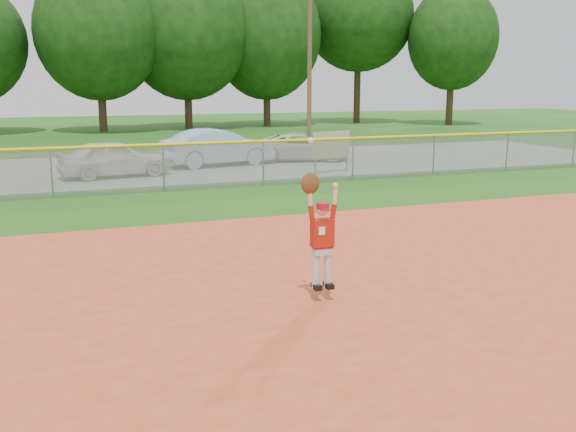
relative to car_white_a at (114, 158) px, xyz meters
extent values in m
plane|color=#1E5112|center=(1.13, -13.80, -0.71)|extent=(120.00, 120.00, 0.00)
cube|color=#B94021|center=(1.13, -16.80, -0.69)|extent=(24.00, 16.00, 0.04)
cube|color=gray|center=(1.13, 2.20, -0.69)|extent=(44.00, 10.00, 0.03)
imported|color=silver|center=(0.00, 0.00, 0.00)|extent=(4.17, 2.17, 1.35)
imported|color=#89B0CC|center=(4.40, 1.81, 0.08)|extent=(4.80, 2.37, 1.51)
imported|color=silver|center=(8.28, 2.20, -0.08)|extent=(4.63, 2.97, 1.19)
cylinder|color=gray|center=(7.07, -2.13, -0.11)|extent=(0.06, 0.06, 1.20)
cylinder|color=gray|center=(8.61, -1.66, -0.11)|extent=(0.06, 0.06, 1.20)
cube|color=beige|center=(7.84, -1.89, 0.39)|extent=(1.74, 0.57, 1.00)
cube|color=gray|center=(1.13, -3.80, 0.04)|extent=(40.00, 0.03, 1.50)
cylinder|color=yellow|center=(1.13, -3.80, 0.79)|extent=(40.00, 0.10, 0.10)
cylinder|color=gray|center=(-2.20, -3.80, 0.04)|extent=(0.06, 0.06, 1.50)
cylinder|color=gray|center=(1.13, -3.80, 0.04)|extent=(0.06, 0.06, 1.50)
cylinder|color=gray|center=(4.47, -3.80, 0.04)|extent=(0.06, 0.06, 1.50)
cylinder|color=gray|center=(7.80, -3.80, 0.04)|extent=(0.06, 0.06, 1.50)
cylinder|color=gray|center=(11.13, -3.80, 0.04)|extent=(0.06, 0.06, 1.50)
cylinder|color=gray|center=(14.47, -3.80, 0.04)|extent=(0.06, 0.06, 1.50)
cylinder|color=gray|center=(17.80, -3.80, 0.04)|extent=(0.06, 0.06, 1.50)
cylinder|color=#4C3823|center=(11.13, 8.20, 3.79)|extent=(0.24, 0.24, 9.00)
cylinder|color=#422D1C|center=(1.66, 23.34, 1.61)|extent=(0.56, 0.56, 4.64)
ellipsoid|color=#193F0F|center=(1.66, 23.34, 6.15)|extent=(8.57, 8.57, 9.43)
cylinder|color=#422D1C|center=(8.05, 24.54, 1.74)|extent=(0.56, 0.56, 4.89)
ellipsoid|color=#193F0F|center=(8.05, 24.54, 6.52)|extent=(9.41, 9.41, 10.28)
cylinder|color=#422D1C|center=(14.56, 25.21, 1.68)|extent=(0.56, 0.56, 4.78)
ellipsoid|color=#193F0F|center=(14.56, 25.21, 6.36)|extent=(8.62, 8.62, 10.06)
cylinder|color=#422D1C|center=(23.06, 26.14, 2.29)|extent=(0.56, 0.56, 5.99)
ellipsoid|color=#193F0F|center=(23.06, 26.14, 8.14)|extent=(9.18, 9.18, 9.14)
cylinder|color=#422D1C|center=(29.17, 21.34, 1.64)|extent=(0.56, 0.56, 4.69)
ellipsoid|color=#193F0F|center=(29.17, 21.34, 6.23)|extent=(7.23, 7.23, 8.32)
cylinder|color=silver|center=(1.50, -15.18, -0.19)|extent=(0.13, 0.13, 0.57)
cylinder|color=silver|center=(1.70, -15.18, -0.19)|extent=(0.13, 0.13, 0.57)
cube|color=black|center=(1.50, -15.21, -0.43)|extent=(0.12, 0.23, 0.08)
cube|color=black|center=(1.70, -15.22, -0.43)|extent=(0.12, 0.23, 0.08)
cube|color=silver|center=(1.60, -15.18, 0.13)|extent=(0.30, 0.17, 0.11)
cube|color=maroon|center=(1.60, -15.18, 0.20)|extent=(0.31, 0.18, 0.05)
cube|color=#A51B0B|center=(1.60, -15.18, 0.42)|extent=(0.35, 0.19, 0.43)
cube|color=white|center=(1.55, -15.28, 0.47)|extent=(0.10, 0.01, 0.13)
sphere|color=beige|center=(1.60, -15.18, 0.79)|extent=(0.20, 0.20, 0.19)
cylinder|color=#B50B1F|center=(1.60, -15.18, 0.85)|extent=(0.20, 0.20, 0.09)
cube|color=#B50B1F|center=(1.60, -15.28, 0.81)|extent=(0.15, 0.12, 0.02)
cylinder|color=#A51B0B|center=(1.42, -15.17, 0.75)|extent=(0.11, 0.08, 0.24)
cylinder|color=beige|center=(1.40, -15.17, 0.99)|extent=(0.09, 0.07, 0.26)
ellipsoid|color=#4C2D14|center=(1.40, -15.17, 1.21)|extent=(0.30, 0.14, 0.34)
sphere|color=white|center=(1.40, -15.17, 1.86)|extent=(0.09, 0.09, 0.09)
cylinder|color=#A51B0B|center=(1.78, -15.19, 0.75)|extent=(0.11, 0.08, 0.24)
cylinder|color=beige|center=(1.81, -15.19, 0.99)|extent=(0.09, 0.07, 0.26)
sphere|color=beige|center=(1.81, -15.19, 1.15)|extent=(0.09, 0.09, 0.09)
camera|label=1|loc=(-2.33, -24.04, 2.70)|focal=40.00mm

